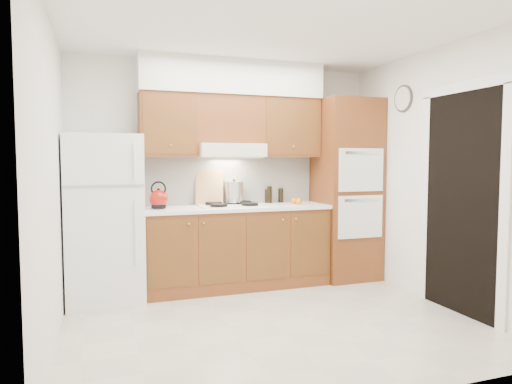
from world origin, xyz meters
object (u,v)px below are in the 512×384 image
oven_cabinet (346,190)px  kettle (159,199)px  fridge (105,219)px  stock_pot (234,192)px

oven_cabinet → kettle: size_ratio=11.23×
oven_cabinet → fridge: bearing=-179.3°
oven_cabinet → stock_pot: size_ratio=9.37×
stock_pot → oven_cabinet: bearing=-7.7°
fridge → stock_pot: bearing=8.7°
fridge → stock_pot: fridge is taller
fridge → kettle: size_ratio=8.78×
fridge → kettle: fridge is taller
kettle → fridge: bearing=-168.3°
fridge → kettle: 0.59m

